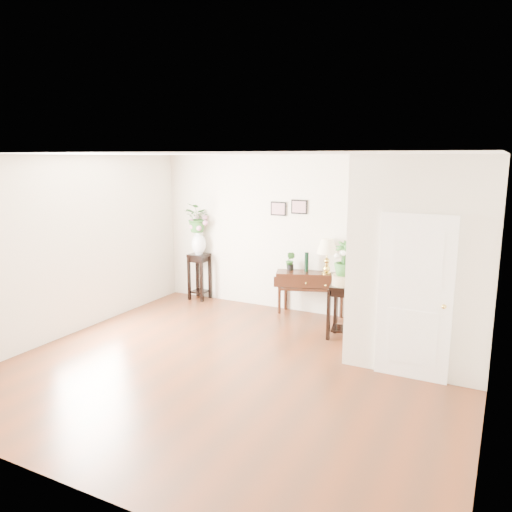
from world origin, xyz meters
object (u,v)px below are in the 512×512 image
Objects in this scene: table_lamp at (327,254)px; plant_stand_b at (343,312)px; console_table at (310,294)px; plant_stand_a at (199,277)px.

plant_stand_b is at bearing -55.85° from table_lamp.
plant_stand_b is at bearing -63.95° from console_table.
console_table is at bearing 180.00° from table_lamp.
table_lamp is 1.23m from plant_stand_b.
plant_stand_a reaches higher than plant_stand_b.
table_lamp reaches higher than plant_stand_b.
plant_stand_a is (-2.32, 0.00, 0.06)m from console_table.
table_lamp is 2.70m from plant_stand_a.
plant_stand_b is at bearing -14.61° from plant_stand_a.
plant_stand_a is 3.28m from plant_stand_b.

